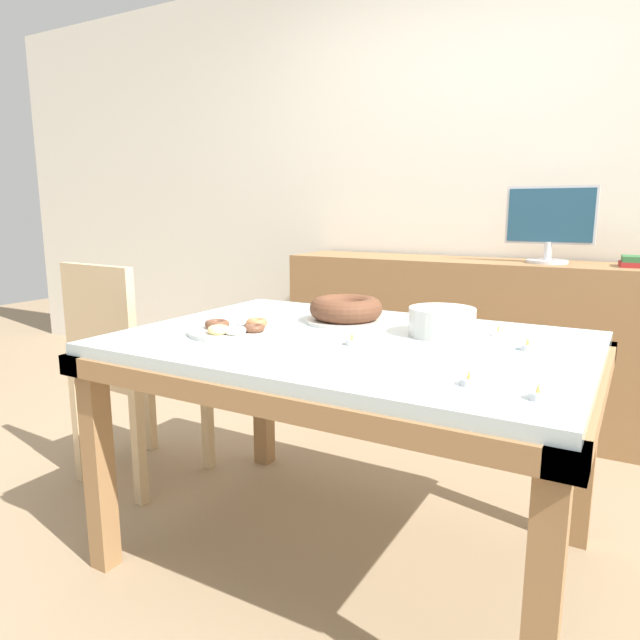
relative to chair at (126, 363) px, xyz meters
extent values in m
plane|color=#997F60|center=(1.05, -0.02, -0.52)|extent=(12.00, 12.00, 0.00)
cube|color=silver|center=(1.05, 1.76, 0.78)|extent=(8.00, 0.10, 2.60)
cube|color=silver|center=(1.05, -0.02, 0.21)|extent=(1.43, 1.00, 0.04)
cube|color=olive|center=(1.05, -0.50, 0.16)|extent=(1.46, 0.08, 0.06)
cube|color=olive|center=(1.05, 0.45, 0.16)|extent=(1.46, 0.08, 0.06)
cube|color=olive|center=(0.36, -0.02, 0.16)|extent=(0.08, 1.03, 0.06)
cube|color=olive|center=(1.74, -0.02, 0.16)|extent=(0.08, 1.03, 0.06)
cube|color=olive|center=(0.39, -0.47, -0.18)|extent=(0.07, 0.07, 0.69)
cube|color=olive|center=(1.72, -0.47, -0.18)|extent=(0.07, 0.07, 0.69)
cube|color=olive|center=(0.39, 0.43, -0.18)|extent=(0.07, 0.07, 0.69)
cube|color=olive|center=(1.72, 0.43, -0.18)|extent=(0.07, 0.07, 0.69)
cube|color=#D1B284|center=(0.00, 0.07, -0.05)|extent=(0.44, 0.44, 0.04)
cube|color=#D1B284|center=(-0.01, -0.11, 0.19)|extent=(0.40, 0.06, 0.45)
cube|color=#D1B284|center=(0.21, 0.25, -0.30)|extent=(0.04, 0.04, 0.45)
cube|color=#D1B284|center=(-0.17, 0.28, -0.30)|extent=(0.04, 0.04, 0.45)
cube|color=#D1B284|center=(0.18, -0.13, -0.30)|extent=(0.04, 0.04, 0.45)
cube|color=#D1B284|center=(-0.20, -0.10, -0.30)|extent=(0.04, 0.04, 0.45)
cube|color=olive|center=(1.05, 1.46, -0.08)|extent=(2.07, 0.44, 0.89)
cylinder|color=silver|center=(1.41, 1.46, 0.37)|extent=(0.20, 0.20, 0.02)
cylinder|color=silver|center=(1.41, 1.46, 0.42)|extent=(0.04, 0.04, 0.09)
cube|color=silver|center=(1.41, 1.46, 0.60)|extent=(0.42, 0.02, 0.28)
cube|color=navy|center=(1.41, 1.45, 0.60)|extent=(0.40, 0.00, 0.26)
cylinder|color=silver|center=(0.93, 0.19, 0.24)|extent=(0.29, 0.29, 0.01)
torus|color=brown|center=(0.93, 0.19, 0.28)|extent=(0.26, 0.26, 0.08)
cylinder|color=silver|center=(0.70, -0.15, 0.24)|extent=(0.32, 0.32, 0.01)
torus|color=brown|center=(0.77, -0.16, 0.26)|extent=(0.07, 0.07, 0.02)
torus|color=#B27042|center=(0.73, -0.09, 0.26)|extent=(0.07, 0.07, 0.03)
torus|color=white|center=(0.68, -0.08, 0.26)|extent=(0.07, 0.07, 0.02)
torus|color=white|center=(0.64, -0.11, 0.25)|extent=(0.07, 0.07, 0.02)
torus|color=brown|center=(0.64, -0.17, 0.26)|extent=(0.08, 0.08, 0.03)
torus|color=#EAD184|center=(0.70, -0.23, 0.26)|extent=(0.07, 0.07, 0.02)
torus|color=white|center=(0.74, -0.21, 0.26)|extent=(0.07, 0.07, 0.02)
cylinder|color=silver|center=(1.29, 0.14, 0.24)|extent=(0.21, 0.21, 0.01)
cylinder|color=silver|center=(1.29, 0.14, 0.25)|extent=(0.21, 0.21, 0.01)
cylinder|color=silver|center=(1.29, 0.14, 0.26)|extent=(0.21, 0.21, 0.01)
cylinder|color=silver|center=(1.29, 0.14, 0.27)|extent=(0.21, 0.21, 0.01)
cylinder|color=silver|center=(1.29, 0.14, 0.28)|extent=(0.21, 0.21, 0.01)
cylinder|color=silver|center=(1.29, 0.14, 0.29)|extent=(0.21, 0.21, 0.01)
cylinder|color=silver|center=(1.29, 0.14, 0.30)|extent=(0.21, 0.21, 0.01)
cylinder|color=silver|center=(1.29, 0.14, 0.31)|extent=(0.21, 0.21, 0.01)
cylinder|color=silver|center=(1.29, 0.14, 0.32)|extent=(0.21, 0.21, 0.01)
cylinder|color=silver|center=(1.51, -0.34, 0.24)|extent=(0.04, 0.04, 0.02)
cylinder|color=white|center=(1.51, -0.34, 0.24)|extent=(0.03, 0.03, 0.00)
cone|color=#F9B74C|center=(1.51, -0.34, 0.26)|extent=(0.01, 0.01, 0.02)
cylinder|color=silver|center=(1.45, 0.23, 0.24)|extent=(0.04, 0.04, 0.02)
cylinder|color=white|center=(1.45, 0.23, 0.24)|extent=(0.03, 0.03, 0.00)
cone|color=#F9B74C|center=(1.45, 0.23, 0.26)|extent=(0.01, 0.01, 0.02)
cylinder|color=silver|center=(1.66, -0.36, 0.24)|extent=(0.04, 0.04, 0.02)
cylinder|color=white|center=(1.66, -0.36, 0.24)|extent=(0.03, 0.03, 0.00)
cone|color=#F9B74C|center=(1.66, -0.36, 0.26)|extent=(0.01, 0.01, 0.02)
cylinder|color=silver|center=(1.57, 0.08, 0.24)|extent=(0.04, 0.04, 0.02)
cylinder|color=white|center=(1.57, 0.08, 0.24)|extent=(0.03, 0.03, 0.00)
cone|color=#F9B74C|center=(1.57, 0.08, 0.26)|extent=(0.01, 0.01, 0.02)
cylinder|color=silver|center=(1.10, -0.11, 0.24)|extent=(0.04, 0.04, 0.02)
cylinder|color=white|center=(1.10, -0.11, 0.24)|extent=(0.03, 0.03, 0.00)
cone|color=#F9B74C|center=(1.10, -0.11, 0.26)|extent=(0.01, 0.01, 0.02)
camera|label=1|loc=(1.83, -1.59, 0.63)|focal=32.00mm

